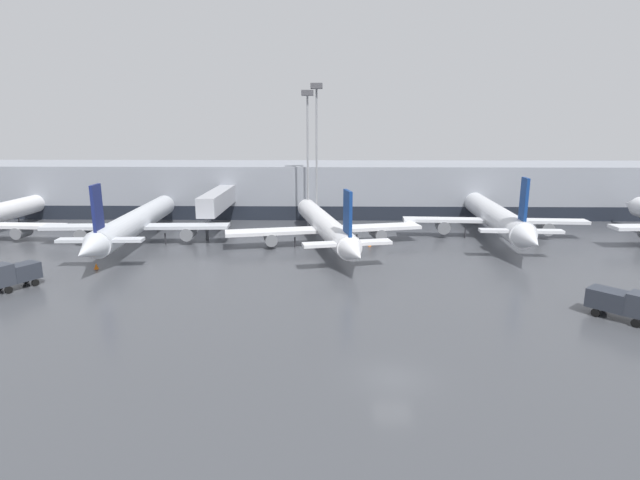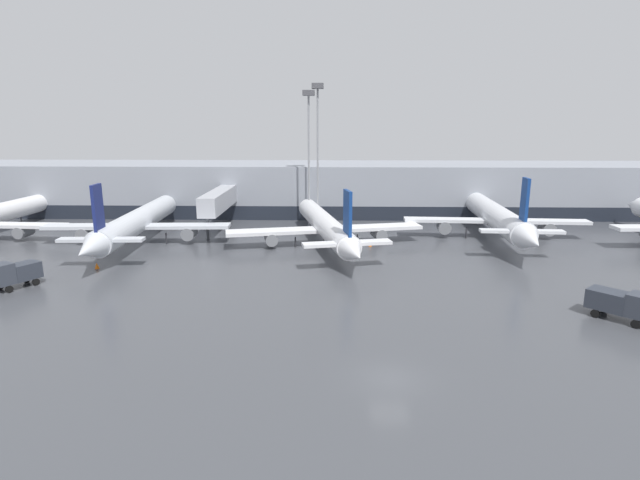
# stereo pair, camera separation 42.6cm
# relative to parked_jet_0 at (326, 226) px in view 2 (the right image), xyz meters

# --- Properties ---
(ground_plane) EXTENTS (320.00, 320.00, 0.00)m
(ground_plane) POSITION_rel_parked_jet_0_xyz_m (4.72, -36.54, -2.62)
(ground_plane) COLOR #424449
(terminal_building) EXTENTS (160.00, 31.83, 9.00)m
(terminal_building) POSITION_rel_parked_jet_0_xyz_m (4.61, 25.37, 1.87)
(terminal_building) COLOR gray
(terminal_building) RESTS_ON ground_plane
(parked_jet_0) EXTENTS (26.73, 34.66, 8.98)m
(parked_jet_0) POSITION_rel_parked_jet_0_xyz_m (0.00, 0.00, 0.00)
(parked_jet_0) COLOR white
(parked_jet_0) RESTS_ON ground_plane
(parked_jet_3) EXTENTS (25.31, 36.08, 9.59)m
(parked_jet_3) POSITION_rel_parked_jet_0_xyz_m (-25.88, 0.22, 0.31)
(parked_jet_3) COLOR silver
(parked_jet_3) RESTS_ON ground_plane
(parked_jet_4) EXTENTS (26.01, 35.72, 9.92)m
(parked_jet_4) POSITION_rel_parked_jet_0_xyz_m (24.27, 4.79, 0.49)
(parked_jet_4) COLOR silver
(parked_jet_4) RESTS_ON ground_plane
(service_truck_0) EXTENTS (4.81, 4.98, 2.62)m
(service_truck_0) POSITION_rel_parked_jet_0_xyz_m (25.08, -25.99, -1.08)
(service_truck_0) COLOR #2D333D
(service_truck_0) RESTS_ON ground_plane
(service_truck_3) EXTENTS (3.65, 4.61, 2.80)m
(service_truck_3) POSITION_rel_parked_jet_0_xyz_m (-30.79, -18.98, -1.05)
(service_truck_3) COLOR #2D333D
(service_truck_3) RESTS_ON ground_plane
(traffic_cone_0) EXTENTS (0.51, 0.51, 0.67)m
(traffic_cone_0) POSITION_rel_parked_jet_0_xyz_m (-25.93, -12.09, -2.29)
(traffic_cone_0) COLOR orange
(traffic_cone_0) RESTS_ON ground_plane
(traffic_cone_4) EXTENTS (0.46, 0.46, 0.59)m
(traffic_cone_4) POSITION_rel_parked_jet_0_xyz_m (5.98, -0.70, -2.33)
(traffic_cone_4) COLOR orange
(traffic_cone_4) RESTS_ON ground_plane
(apron_light_mast_0) EXTENTS (1.80, 1.80, 21.04)m
(apron_light_mast_0) POSITION_rel_parked_jet_0_xyz_m (-2.89, 13.15, 13.68)
(apron_light_mast_0) COLOR gray
(apron_light_mast_0) RESTS_ON ground_plane
(apron_light_mast_3) EXTENTS (1.80, 1.80, 22.06)m
(apron_light_mast_3) POSITION_rel_parked_jet_0_xyz_m (-1.49, 13.16, 14.35)
(apron_light_mast_3) COLOR gray
(apron_light_mast_3) RESTS_ON ground_plane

